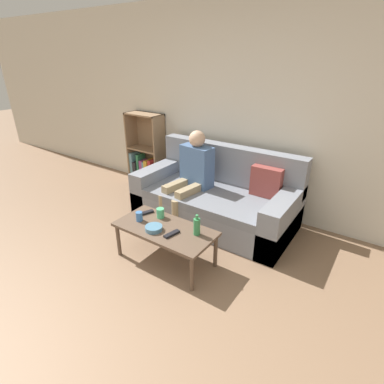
{
  "coord_description": "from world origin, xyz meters",
  "views": [
    {
      "loc": [
        1.55,
        -0.8,
        1.96
      ],
      "look_at": [
        -0.13,
        1.62,
        0.59
      ],
      "focal_mm": 28.0,
      "sensor_mm": 36.0,
      "label": 1
    }
  ],
  "objects_px": {
    "couch": "(216,199)",
    "tv_remote_0": "(172,234)",
    "bookshelf": "(147,159)",
    "tv_remote_1": "(146,213)",
    "cup_near": "(160,213)",
    "snack_bowl": "(154,228)",
    "person_adult": "(193,170)",
    "bottle": "(197,226)",
    "coffee_table": "(165,231)",
    "cup_far": "(139,216)"
  },
  "relations": [
    {
      "from": "cup_near",
      "to": "snack_bowl",
      "type": "height_order",
      "value": "cup_near"
    },
    {
      "from": "person_adult",
      "to": "cup_far",
      "type": "xyz_separation_m",
      "value": [
        0.01,
        -0.98,
        -0.2
      ]
    },
    {
      "from": "couch",
      "to": "tv_remote_0",
      "type": "xyz_separation_m",
      "value": [
        0.15,
        -1.09,
        0.12
      ]
    },
    {
      "from": "snack_bowl",
      "to": "cup_far",
      "type": "bearing_deg",
      "value": 167.26
    },
    {
      "from": "coffee_table",
      "to": "bottle",
      "type": "height_order",
      "value": "bottle"
    },
    {
      "from": "couch",
      "to": "coffee_table",
      "type": "bearing_deg",
      "value": -89.32
    },
    {
      "from": "cup_far",
      "to": "bottle",
      "type": "relative_size",
      "value": 0.47
    },
    {
      "from": "bookshelf",
      "to": "tv_remote_1",
      "type": "xyz_separation_m",
      "value": [
        1.19,
        -1.32,
        -0.01
      ]
    },
    {
      "from": "tv_remote_0",
      "to": "snack_bowl",
      "type": "bearing_deg",
      "value": -158.58
    },
    {
      "from": "person_adult",
      "to": "cup_far",
      "type": "height_order",
      "value": "person_adult"
    },
    {
      "from": "cup_near",
      "to": "tv_remote_1",
      "type": "relative_size",
      "value": 0.59
    },
    {
      "from": "bookshelf",
      "to": "cup_far",
      "type": "height_order",
      "value": "bookshelf"
    },
    {
      "from": "tv_remote_0",
      "to": "snack_bowl",
      "type": "distance_m",
      "value": 0.2
    },
    {
      "from": "cup_near",
      "to": "tv_remote_0",
      "type": "bearing_deg",
      "value": -32.91
    },
    {
      "from": "bottle",
      "to": "cup_far",
      "type": "bearing_deg",
      "value": -169.09
    },
    {
      "from": "bottle",
      "to": "coffee_table",
      "type": "bearing_deg",
      "value": -166.11
    },
    {
      "from": "tv_remote_0",
      "to": "tv_remote_1",
      "type": "bearing_deg",
      "value": 172.56
    },
    {
      "from": "tv_remote_1",
      "to": "couch",
      "type": "bearing_deg",
      "value": 92.97
    },
    {
      "from": "cup_near",
      "to": "bottle",
      "type": "height_order",
      "value": "bottle"
    },
    {
      "from": "tv_remote_0",
      "to": "bookshelf",
      "type": "bearing_deg",
      "value": 150.15
    },
    {
      "from": "snack_bowl",
      "to": "coffee_table",
      "type": "bearing_deg",
      "value": 58.6
    },
    {
      "from": "cup_near",
      "to": "tv_remote_0",
      "type": "distance_m",
      "value": 0.37
    },
    {
      "from": "coffee_table",
      "to": "bottle",
      "type": "distance_m",
      "value": 0.36
    },
    {
      "from": "coffee_table",
      "to": "tv_remote_1",
      "type": "distance_m",
      "value": 0.37
    },
    {
      "from": "coffee_table",
      "to": "bookshelf",
      "type": "bearing_deg",
      "value": 137.16
    },
    {
      "from": "person_adult",
      "to": "cup_near",
      "type": "relative_size",
      "value": 10.86
    },
    {
      "from": "couch",
      "to": "bookshelf",
      "type": "xyz_separation_m",
      "value": [
        -1.53,
        0.4,
        0.13
      ]
    },
    {
      "from": "cup_near",
      "to": "couch",
      "type": "bearing_deg",
      "value": 80.15
    },
    {
      "from": "coffee_table",
      "to": "cup_far",
      "type": "height_order",
      "value": "cup_far"
    },
    {
      "from": "tv_remote_0",
      "to": "person_adult",
      "type": "bearing_deg",
      "value": 125.97
    },
    {
      "from": "coffee_table",
      "to": "cup_far",
      "type": "distance_m",
      "value": 0.32
    },
    {
      "from": "bookshelf",
      "to": "coffee_table",
      "type": "bearing_deg",
      "value": -42.84
    },
    {
      "from": "tv_remote_0",
      "to": "tv_remote_1",
      "type": "xyz_separation_m",
      "value": [
        -0.49,
        0.17,
        0.0
      ]
    },
    {
      "from": "bottle",
      "to": "tv_remote_1",
      "type": "bearing_deg",
      "value": 177.76
    },
    {
      "from": "cup_near",
      "to": "snack_bowl",
      "type": "xyz_separation_m",
      "value": [
        0.11,
        -0.23,
        -0.03
      ]
    },
    {
      "from": "cup_near",
      "to": "person_adult",
      "type": "bearing_deg",
      "value": 100.19
    },
    {
      "from": "coffee_table",
      "to": "tv_remote_0",
      "type": "height_order",
      "value": "tv_remote_0"
    },
    {
      "from": "tv_remote_1",
      "to": "bottle",
      "type": "distance_m",
      "value": 0.68
    },
    {
      "from": "person_adult",
      "to": "tv_remote_1",
      "type": "height_order",
      "value": "person_adult"
    },
    {
      "from": "couch",
      "to": "snack_bowl",
      "type": "bearing_deg",
      "value": -92.35
    },
    {
      "from": "couch",
      "to": "person_adult",
      "type": "height_order",
      "value": "person_adult"
    },
    {
      "from": "cup_far",
      "to": "tv_remote_1",
      "type": "bearing_deg",
      "value": 107.68
    },
    {
      "from": "tv_remote_1",
      "to": "bottle",
      "type": "bearing_deg",
      "value": 20.84
    },
    {
      "from": "tv_remote_0",
      "to": "bottle",
      "type": "height_order",
      "value": "bottle"
    },
    {
      "from": "couch",
      "to": "cup_far",
      "type": "bearing_deg",
      "value": -105.19
    },
    {
      "from": "couch",
      "to": "person_adult",
      "type": "bearing_deg",
      "value": -162.73
    },
    {
      "from": "bookshelf",
      "to": "coffee_table",
      "type": "height_order",
      "value": "bookshelf"
    },
    {
      "from": "couch",
      "to": "tv_remote_0",
      "type": "relative_size",
      "value": 11.19
    },
    {
      "from": "coffee_table",
      "to": "tv_remote_0",
      "type": "distance_m",
      "value": 0.16
    },
    {
      "from": "couch",
      "to": "coffee_table",
      "type": "distance_m",
      "value": 1.03
    }
  ]
}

